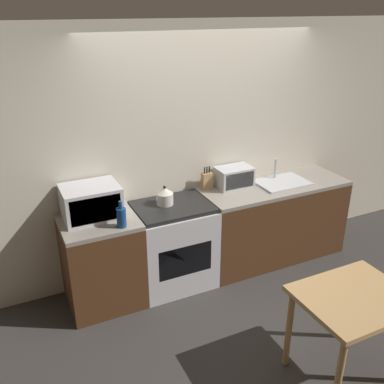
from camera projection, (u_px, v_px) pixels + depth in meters
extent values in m
plane|color=#33302D|center=(256.00, 315.00, 4.07)|extent=(16.00, 16.00, 0.00)
cube|color=beige|center=(201.00, 150.00, 4.53)|extent=(10.00, 0.06, 2.60)
cube|color=#4C2D19|center=(103.00, 263.00, 4.11)|extent=(0.70, 0.62, 0.86)
cube|color=gray|center=(98.00, 222.00, 3.93)|extent=(0.70, 0.62, 0.04)
cube|color=#4C2D19|center=(272.00, 222.00, 4.89)|extent=(1.68, 0.62, 0.86)
cube|color=gray|center=(275.00, 186.00, 4.71)|extent=(1.68, 0.62, 0.04)
cube|color=silver|center=(173.00, 246.00, 4.40)|extent=(0.78, 0.62, 0.86)
cube|color=black|center=(172.00, 207.00, 4.22)|extent=(0.74, 0.57, 0.04)
cube|color=black|center=(185.00, 261.00, 4.15)|extent=(0.56, 0.02, 0.32)
cylinder|color=beige|center=(165.00, 199.00, 4.21)|extent=(0.17, 0.17, 0.12)
cone|color=beige|center=(165.00, 191.00, 4.18)|extent=(0.16, 0.16, 0.05)
sphere|color=black|center=(165.00, 187.00, 4.16)|extent=(0.03, 0.03, 0.03)
cube|color=silver|center=(91.00, 202.00, 3.92)|extent=(0.52, 0.40, 0.31)
cube|color=black|center=(96.00, 210.00, 3.76)|extent=(0.45, 0.01, 0.25)
cylinder|color=navy|center=(121.00, 218.00, 3.77)|extent=(0.09, 0.09, 0.18)
cylinder|color=navy|center=(120.00, 205.00, 3.72)|extent=(0.03, 0.03, 0.07)
cube|color=tan|center=(207.00, 181.00, 4.55)|extent=(0.11, 0.06, 0.18)
cylinder|color=black|center=(205.00, 170.00, 4.49)|extent=(0.01, 0.01, 0.07)
cylinder|color=black|center=(207.00, 170.00, 4.50)|extent=(0.01, 0.01, 0.07)
cylinder|color=black|center=(209.00, 170.00, 4.51)|extent=(0.01, 0.01, 0.07)
cube|color=silver|center=(234.00, 177.00, 4.62)|extent=(0.39, 0.26, 0.22)
cube|color=black|center=(240.00, 181.00, 4.52)|extent=(0.34, 0.01, 0.17)
cube|color=silver|center=(282.00, 182.00, 4.73)|extent=(0.57, 0.40, 0.02)
cylinder|color=silver|center=(275.00, 168.00, 4.80)|extent=(0.03, 0.03, 0.22)
cube|color=tan|center=(355.00, 298.00, 3.15)|extent=(0.82, 0.67, 0.04)
cylinder|color=tan|center=(338.00, 379.00, 2.93)|extent=(0.05, 0.05, 0.71)
cylinder|color=tan|center=(289.00, 329.00, 3.39)|extent=(0.05, 0.05, 0.71)
cylinder|color=tan|center=(355.00, 304.00, 3.67)|extent=(0.05, 0.05, 0.71)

